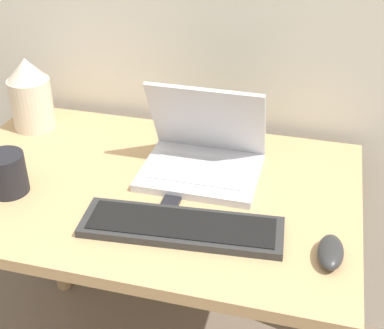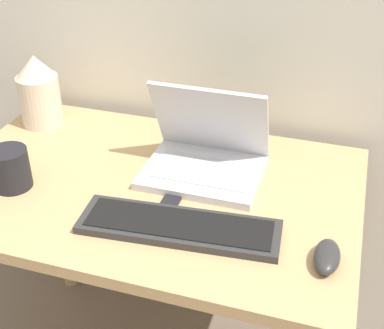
% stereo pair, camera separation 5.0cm
% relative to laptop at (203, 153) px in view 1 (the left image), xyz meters
% --- Properties ---
extents(desk, '(1.03, 0.67, 0.73)m').
position_rel_laptop_xyz_m(desk, '(-0.12, -0.10, -0.16)').
color(desk, tan).
rests_on(desk, ground_plane).
extents(laptop, '(0.29, 0.24, 0.23)m').
position_rel_laptop_xyz_m(laptop, '(0.00, 0.00, 0.00)').
color(laptop, silver).
rests_on(laptop, desk).
extents(keyboard, '(0.45, 0.16, 0.02)m').
position_rel_laptop_xyz_m(keyboard, '(0.01, -0.25, -0.04)').
color(keyboard, '#2D2D2D').
rests_on(keyboard, desk).
extents(mouse, '(0.05, 0.11, 0.04)m').
position_rel_laptop_xyz_m(mouse, '(0.33, -0.26, -0.03)').
color(mouse, '#2D2D2D').
rests_on(mouse, desk).
extents(vase, '(0.12, 0.12, 0.21)m').
position_rel_laptop_xyz_m(vase, '(-0.54, 0.11, 0.05)').
color(vase, beige).
rests_on(vase, desk).
extents(mp3_player, '(0.04, 0.07, 0.01)m').
position_rel_laptop_xyz_m(mp3_player, '(-0.04, -0.15, -0.05)').
color(mp3_player, black).
rests_on(mp3_player, desk).
extents(mug, '(0.09, 0.09, 0.10)m').
position_rel_laptop_xyz_m(mug, '(-0.43, -0.21, -0.00)').
color(mug, black).
rests_on(mug, desk).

